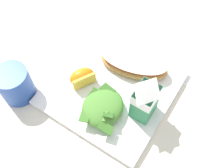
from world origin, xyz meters
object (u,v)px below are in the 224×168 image
Objects in this scene: white_plate at (112,88)px; milk_carton at (146,99)px; paper_napkin at (187,66)px; green_salad_pile at (103,107)px; orange_wedge_front at (82,77)px; cheesy_pizza_bread at (134,63)px; drinking_blue_cup at (15,84)px.

milk_carton reaches higher than white_plate.
milk_carton is 0.20m from paper_napkin.
green_salad_pile is 0.09m from orange_wedge_front.
drinking_blue_cup is at bearing -44.08° from cheesy_pizza_bread.
orange_wedge_front is (0.10, -0.08, 0.00)m from cheesy_pizza_bread.
green_salad_pile is at bearing -57.50° from milk_carton.
milk_carton is at bearing -9.71° from paper_napkin.
cheesy_pizza_bread is 0.13m from milk_carton.
green_salad_pile is 0.99× the size of paper_napkin.
green_salad_pile reaches higher than orange_wedge_front.
orange_wedge_front is 0.82× the size of drinking_blue_cup.
green_salad_pile is 0.10m from milk_carton.
milk_carton reaches higher than paper_napkin.
milk_carton is at bearing 40.18° from cheesy_pizza_bread.
paper_napkin is (-0.18, 0.03, -0.07)m from milk_carton.
paper_napkin is (-0.23, 0.11, -0.03)m from green_salad_pile.
drinking_blue_cup reaches higher than cheesy_pizza_bread.
white_plate is at bearing -100.84° from milk_carton.
drinking_blue_cup is at bearing -54.54° from white_plate.
cheesy_pizza_bread is at bearing -179.15° from green_salad_pile.
paper_napkin is (-0.19, 0.19, -0.03)m from orange_wedge_front.
orange_wedge_front is at bearing -68.36° from white_plate.
milk_carton is 1.29× the size of drinking_blue_cup.
orange_wedge_front reaches higher than white_plate.
drinking_blue_cup reaches higher than orange_wedge_front.
orange_wedge_front is 0.64× the size of paper_napkin.
white_plate is at bearing 125.46° from drinking_blue_cup.
green_salad_pile is (0.07, 0.02, 0.03)m from white_plate.
white_plate is 0.08m from orange_wedge_front.
cheesy_pizza_bread is (-0.07, 0.02, 0.03)m from white_plate.
paper_napkin is at bearing 170.29° from milk_carton.
milk_carton is at bearing 122.50° from green_salad_pile.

